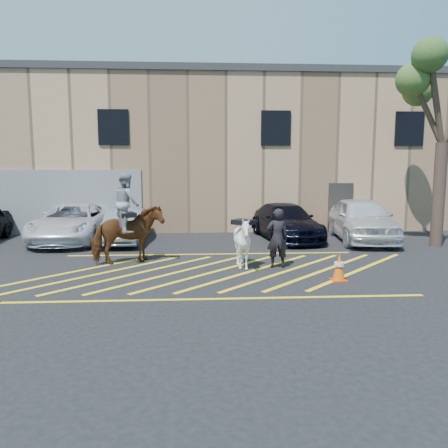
{
  "coord_description": "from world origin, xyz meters",
  "views": [
    {
      "loc": [
        -0.43,
        -12.28,
        2.98
      ],
      "look_at": [
        0.33,
        0.2,
        1.3
      ],
      "focal_mm": 35.0,
      "sensor_mm": 36.0,
      "label": 1
    }
  ],
  "objects": [
    {
      "name": "car_blue_suv",
      "position": [
        3.15,
        5.17,
        0.71
      ],
      "size": [
        2.59,
        5.08,
        1.41
      ],
      "primitive_type": "imported",
      "rotation": [
        0.0,
        0.0,
        0.13
      ],
      "color": "black",
      "rests_on": "ground"
    },
    {
      "name": "handler",
      "position": [
        1.89,
        0.19,
        0.87
      ],
      "size": [
        0.64,
        0.42,
        1.74
      ],
      "primitive_type": "imported",
      "rotation": [
        0.0,
        0.0,
        3.14
      ],
      "color": "black",
      "rests_on": "ground"
    },
    {
      "name": "mounted_bay",
      "position": [
        -2.57,
        0.98,
        1.12
      ],
      "size": [
        2.3,
        1.72,
        2.77
      ],
      "color": "brown",
      "rests_on": "ground"
    },
    {
      "name": "ground",
      "position": [
        0.0,
        0.0,
        0.0
      ],
      "size": [
        90.0,
        90.0,
        0.0
      ],
      "primitive_type": "plane",
      "color": "black",
      "rests_on": "ground"
    },
    {
      "name": "traffic_cone",
      "position": [
        3.23,
        -1.4,
        0.37
      ],
      "size": [
        0.42,
        0.42,
        0.73
      ],
      "color": "red",
      "rests_on": "ground"
    },
    {
      "name": "warehouse",
      "position": [
        -0.01,
        11.99,
        3.65
      ],
      "size": [
        32.42,
        10.2,
        7.3
      ],
      "color": "tan",
      "rests_on": "ground"
    },
    {
      "name": "tree",
      "position": [
        8.43,
        3.26,
        5.69
      ],
      "size": [
        3.99,
        4.37,
        7.31
      ],
      "color": "#4E392F",
      "rests_on": "ground"
    },
    {
      "name": "car_white_suv",
      "position": [
        6.08,
        4.57,
        0.86
      ],
      "size": [
        2.64,
        5.26,
        1.72
      ],
      "primitive_type": "imported",
      "rotation": [
        0.0,
        0.0,
        -0.12
      ],
      "color": "white",
      "rests_on": "ground"
    },
    {
      "name": "hatching_zone",
      "position": [
        -0.0,
        -0.3,
        0.01
      ],
      "size": [
        12.6,
        5.12,
        0.01
      ],
      "color": "yellow",
      "rests_on": "ground"
    },
    {
      "name": "car_white_pickup",
      "position": [
        -5.38,
        5.13,
        0.74
      ],
      "size": [
        2.46,
        5.33,
        1.48
      ],
      "primitive_type": "imported",
      "rotation": [
        0.0,
        0.0,
        -0.0
      ],
      "color": "white",
      "rests_on": "ground"
    },
    {
      "name": "car_silver_sedan",
      "position": [
        -3.27,
        4.72,
        0.65
      ],
      "size": [
        1.41,
        3.97,
        1.31
      ],
      "primitive_type": "imported",
      "rotation": [
        0.0,
        0.0,
        0.01
      ],
      "color": "#9397A0",
      "rests_on": "ground"
    },
    {
      "name": "saddled_white",
      "position": [
        0.88,
        0.15,
        0.77
      ],
      "size": [
        1.84,
        1.86,
        1.53
      ],
      "color": "white",
      "rests_on": "ground"
    }
  ]
}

